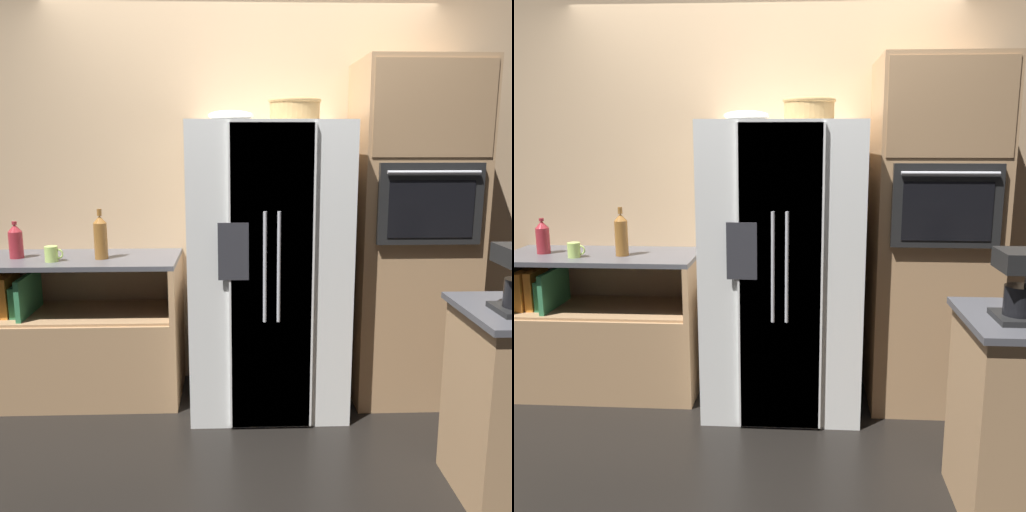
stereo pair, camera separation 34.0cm
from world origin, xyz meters
TOP-DOWN VIEW (x-y plane):
  - ground_plane at (0.00, 0.00)m, footprint 20.00×20.00m
  - wall_back at (0.00, 0.47)m, footprint 12.00×0.06m
  - counter_left at (-1.05, 0.15)m, footprint 1.24×0.57m
  - refrigerator at (0.15, 0.04)m, footprint 0.93×0.82m
  - wall_oven at (1.06, 0.13)m, footprint 0.73×0.68m
  - wicker_basket at (0.30, -0.03)m, footprint 0.30×0.30m
  - fruit_bowl at (-0.07, 0.04)m, footprint 0.27×0.27m
  - bottle_tall at (-1.41, 0.15)m, footprint 0.09×0.09m
  - bottle_short at (-0.88, 0.11)m, footprint 0.08×0.08m
  - mug at (-1.16, 0.03)m, footprint 0.11×0.08m

SIDE VIEW (x-z plane):
  - ground_plane at x=0.00m, z-range 0.00..0.00m
  - counter_left at x=-1.05m, z-range -0.12..0.80m
  - refrigerator at x=0.15m, z-range 0.00..1.76m
  - mug at x=-1.16m, z-range 0.92..1.02m
  - bottle_tall at x=-1.41m, z-range 0.92..1.15m
  - bottle_short at x=-0.88m, z-range 0.91..1.22m
  - wall_oven at x=1.06m, z-range 0.01..2.12m
  - wall_back at x=0.00m, z-range 0.00..2.80m
  - fruit_bowl at x=-0.07m, z-range 1.76..1.82m
  - wicker_basket at x=0.30m, z-range 1.76..1.88m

